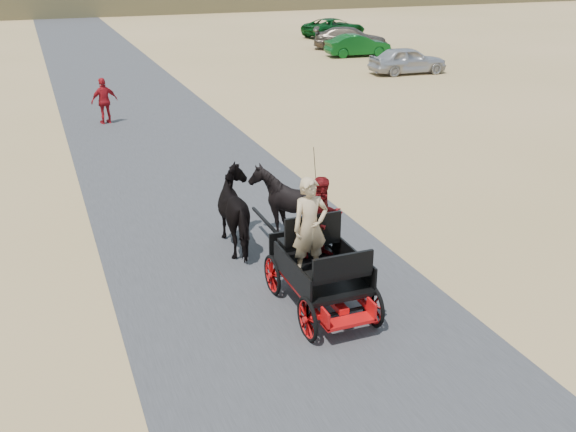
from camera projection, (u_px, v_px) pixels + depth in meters
name	position (u px, v px, depth m)	size (l,w,h in m)	color
ground	(313.00, 339.00, 10.86)	(140.00, 140.00, 0.00)	tan
road	(313.00, 339.00, 10.85)	(6.00, 140.00, 0.01)	#38383A
ridge_far	(63.00, 3.00, 63.62)	(140.00, 6.00, 2.40)	brown
carriage	(320.00, 290.00, 11.71)	(1.30, 2.40, 0.72)	black
horse_left	(241.00, 212.00, 13.91)	(0.91, 2.01, 1.70)	black
horse_right	(288.00, 205.00, 14.28)	(1.37, 1.54, 1.70)	black
driver_man	(310.00, 227.00, 11.20)	(0.66, 0.43, 1.80)	tan
passenger_woman	(323.00, 218.00, 11.88)	(0.77, 0.60, 1.58)	#660C0F
pedestrian	(104.00, 101.00, 24.03)	(1.01, 0.42, 1.73)	maroon
car_a	(408.00, 60.00, 33.92)	(1.66, 4.11, 1.40)	#B2B2B7
car_b	(358.00, 45.00, 39.49)	(1.39, 3.98, 1.31)	#0C4C19
car_c	(350.00, 38.00, 42.25)	(1.98, 4.86, 1.41)	brown
car_d	(334.00, 28.00, 48.19)	(2.31, 5.00, 1.39)	#0C4C19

